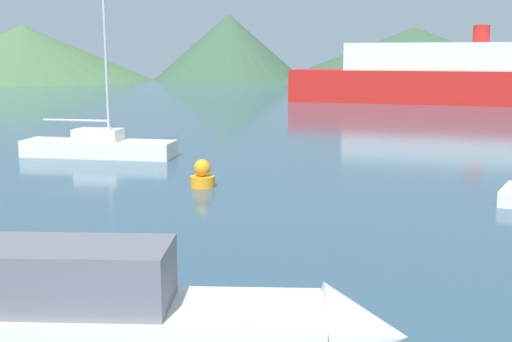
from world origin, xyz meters
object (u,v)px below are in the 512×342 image
at_px(sailboat_inner, 99,145).
at_px(ferry_distant, 479,77).
at_px(buoy_marker, 202,176).
at_px(motorboat_near, 129,322).

height_order(sailboat_inner, ferry_distant, sailboat_inner).
xyz_separation_m(sailboat_inner, buoy_marker, (6.07, -6.09, -0.13)).
height_order(sailboat_inner, buoy_marker, sailboat_inner).
distance_m(sailboat_inner, buoy_marker, 8.60).
bearing_deg(sailboat_inner, buoy_marker, -42.02).
height_order(ferry_distant, buoy_marker, ferry_distant).
xyz_separation_m(motorboat_near, sailboat_inner, (-7.59, 18.95, -0.05)).
xyz_separation_m(motorboat_near, buoy_marker, (-1.51, 12.87, -0.18)).
xyz_separation_m(motorboat_near, ferry_distant, (16.43, 53.77, 1.91)).
distance_m(motorboat_near, ferry_distant, 56.25).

